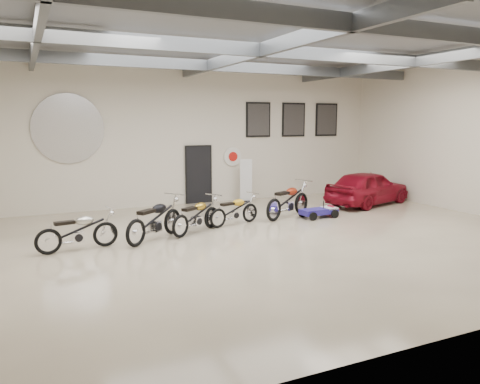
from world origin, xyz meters
name	(u,v)px	position (x,y,z in m)	size (l,w,h in m)	color
floor	(260,240)	(0.00, 0.00, 0.00)	(16.00, 12.00, 0.01)	beige
ceiling	(261,40)	(0.00, 0.00, 5.00)	(16.00, 12.00, 0.01)	slate
back_wall	(185,136)	(0.00, 6.00, 2.50)	(16.00, 0.02, 5.00)	beige
ceiling_beams	(261,50)	(0.00, 0.00, 4.75)	(15.80, 11.80, 0.32)	#525559
door	(198,175)	(0.50, 5.95, 1.05)	(0.92, 0.08, 2.10)	black
logo_plaque	(68,129)	(-4.00, 5.95, 2.80)	(2.30, 0.06, 1.16)	silver
poster_left	(258,120)	(3.00, 5.96, 3.10)	(1.05, 0.08, 1.35)	black
poster_mid	(294,120)	(4.60, 5.96, 3.10)	(1.05, 0.08, 1.35)	black
poster_right	(326,120)	(6.20, 5.96, 3.10)	(1.05, 0.08, 1.35)	black
oil_sign	(233,157)	(1.90, 5.95, 1.70)	(0.72, 0.10, 0.72)	white
banner_stand	(246,179)	(2.25, 5.50, 0.85)	(0.46, 0.18, 1.70)	white
motorcycle_silver	(77,230)	(-4.34, 0.99, 0.49)	(1.89, 0.59, 0.98)	silver
motorcycle_black	(155,219)	(-2.43, 1.19, 0.56)	(2.14, 0.66, 1.11)	silver
motorcycle_gold	(197,215)	(-1.18, 1.48, 0.50)	(1.91, 0.59, 1.00)	silver
motorcycle_yellow	(234,210)	(0.16, 1.93, 0.46)	(1.77, 0.55, 0.92)	silver
motorcycle_red	(288,200)	(2.16, 2.22, 0.57)	(2.19, 0.68, 1.14)	silver
go_kart	(322,209)	(3.16, 1.78, 0.27)	(1.49, 0.67, 0.54)	navy
vintage_car	(368,188)	(6.00, 2.98, 0.63)	(3.72, 1.50, 1.27)	maroon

